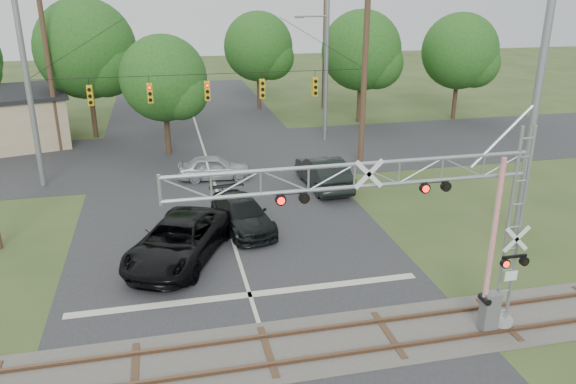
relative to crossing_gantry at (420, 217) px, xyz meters
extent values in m
cube|color=#272729|center=(-4.58, 8.36, -4.28)|extent=(14.00, 90.00, 0.02)
cube|color=#272729|center=(-4.58, 22.36, -4.28)|extent=(90.00, 12.00, 0.02)
cube|color=#44403B|center=(-4.58, 0.36, -4.27)|extent=(90.00, 3.20, 0.05)
cube|color=brown|center=(-4.58, -0.36, -4.20)|extent=(90.00, 0.12, 0.14)
cube|color=brown|center=(-4.58, 1.08, -4.20)|extent=(90.00, 0.12, 0.14)
cylinder|color=gray|center=(3.25, 0.06, -4.15)|extent=(0.86, 0.86, 0.29)
cube|color=silver|center=(3.20, -0.23, -2.25)|extent=(0.43, 0.03, 0.33)
cube|color=slate|center=(2.68, -0.13, -3.58)|extent=(0.52, 0.43, 1.43)
cube|color=red|center=(2.44, -0.13, -0.68)|extent=(0.13, 0.09, 4.76)
cylinder|color=gray|center=(-14.08, 18.36, 1.46)|extent=(0.32, 0.32, 11.50)
cylinder|color=#453420|center=(4.92, 18.36, 1.46)|extent=(0.36, 0.36, 11.50)
cylinder|color=black|center=(-4.58, 18.36, 1.66)|extent=(19.00, 0.03, 0.03)
cube|color=gold|center=(-10.98, 18.36, 0.71)|extent=(0.30, 0.30, 1.10)
cube|color=gold|center=(-7.78, 18.36, 0.71)|extent=(0.30, 0.30, 1.10)
cube|color=gold|center=(-4.58, 18.36, 0.71)|extent=(0.30, 0.30, 1.10)
cube|color=gold|center=(-1.38, 18.36, 0.71)|extent=(0.30, 0.30, 1.10)
cube|color=gold|center=(1.82, 18.36, 0.71)|extent=(0.30, 0.30, 1.10)
imported|color=black|center=(-6.96, 7.31, -3.43)|extent=(5.24, 6.88, 1.74)
imported|color=black|center=(-3.93, 9.92, -3.57)|extent=(2.93, 5.28, 1.45)
imported|color=#999BA0|center=(-4.47, 17.36, -3.58)|extent=(4.29, 1.96, 1.43)
imported|color=black|center=(1.35, 14.57, -3.42)|extent=(2.08, 5.40, 1.76)
cylinder|color=gray|center=(4.29, 24.25, 0.17)|extent=(0.20, 0.20, 8.92)
cylinder|color=gray|center=(3.30, 24.25, 4.43)|extent=(1.98, 0.12, 0.12)
cube|color=slate|center=(2.30, 24.25, 4.38)|extent=(0.59, 0.25, 0.15)
cylinder|color=#453420|center=(-14.19, 25.79, 1.54)|extent=(0.34, 0.34, 11.67)
cylinder|color=gray|center=(5.05, 26.86, 1.90)|extent=(0.34, 0.34, 12.38)
cylinder|color=gray|center=(8.32, 6.67, 1.65)|extent=(0.34, 0.34, 11.89)
cylinder|color=#453420|center=(7.41, 35.35, 1.13)|extent=(0.34, 0.34, 10.84)
cylinder|color=#3A2A1A|center=(-12.14, 29.01, -2.00)|extent=(0.36, 0.36, 4.58)
sphere|color=#1E4D16|center=(-12.14, 29.01, 2.16)|extent=(7.08, 7.08, 7.08)
cylinder|color=#3A2A1A|center=(-6.94, 23.24, -2.49)|extent=(0.36, 0.36, 3.60)
sphere|color=#1E4D16|center=(-6.94, 23.24, 0.78)|extent=(5.57, 5.57, 5.57)
cylinder|color=#3A2A1A|center=(1.59, 36.45, -2.31)|extent=(0.36, 0.36, 3.96)
sphere|color=#1E4D16|center=(1.59, 36.45, 1.28)|extent=(6.12, 6.12, 6.12)
cylinder|color=#3A2A1A|center=(8.71, 29.39, -2.23)|extent=(0.36, 0.36, 4.12)
sphere|color=#1E4D16|center=(8.71, 29.39, 1.51)|extent=(6.36, 6.36, 6.36)
cylinder|color=#3A2A1A|center=(16.96, 28.66, -2.30)|extent=(0.36, 0.36, 3.99)
sphere|color=#1E4D16|center=(16.96, 28.66, 1.33)|extent=(6.17, 6.17, 6.17)
camera|label=1|loc=(-7.22, -14.02, 6.44)|focal=35.00mm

